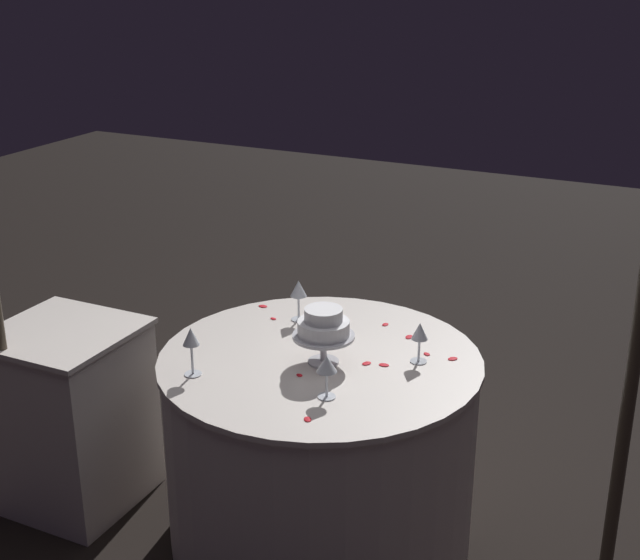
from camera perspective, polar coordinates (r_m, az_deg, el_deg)
name	(u,v)px	position (r m, az deg, el deg)	size (l,w,h in m)	color
ground_plane	(320,532)	(3.53, 0.00, -16.08)	(12.00, 12.00, 0.00)	black
decorative_arch	(254,215)	(2.54, -4.30, 4.27)	(2.21, 0.06, 2.10)	#473D2D
main_table	(320,448)	(3.32, 0.00, -10.89)	(1.17, 1.17, 0.75)	silver
side_table	(71,415)	(3.67, -15.95, -8.49)	(0.53, 0.53, 0.75)	silver
tiered_cake	(323,327)	(3.04, 0.23, -3.09)	(0.22, 0.22, 0.21)	silver
wine_glass_0	(191,340)	(2.99, -8.41, -3.87)	(0.06, 0.06, 0.17)	silver
wine_glass_1	(327,366)	(2.82, 0.45, -5.65)	(0.07, 0.07, 0.15)	silver
wine_glass_2	(420,333)	(3.08, 6.52, -3.48)	(0.06, 0.06, 0.15)	silver
wine_glass_3	(299,290)	(3.40, -1.41, -0.68)	(0.06, 0.06, 0.17)	silver
rose_petal_0	(263,306)	(3.58, -3.74, -1.71)	(0.04, 0.03, 0.00)	red
rose_petal_1	(367,363)	(3.09, 3.05, -5.45)	(0.04, 0.03, 0.00)	red
rose_petal_2	(385,324)	(3.41, 4.28, -2.91)	(0.03, 0.02, 0.00)	red
rose_petal_3	(299,375)	(3.01, -1.36, -6.22)	(0.03, 0.02, 0.00)	red
rose_petal_4	(453,359)	(3.16, 8.65, -5.09)	(0.04, 0.03, 0.00)	red
rose_petal_5	(308,419)	(2.74, -0.82, -9.06)	(0.03, 0.02, 0.00)	red
rose_petal_6	(427,354)	(3.18, 6.98, -4.81)	(0.03, 0.02, 0.00)	red
rose_petal_7	(409,337)	(3.31, 5.83, -3.71)	(0.04, 0.03, 0.00)	red
rose_petal_8	(342,326)	(3.39, 1.42, -3.00)	(0.03, 0.02, 0.00)	red
rose_petal_9	(384,365)	(3.09, 4.19, -5.54)	(0.04, 0.03, 0.00)	red
rose_petal_10	(273,319)	(3.46, -3.06, -2.53)	(0.03, 0.02, 0.00)	red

